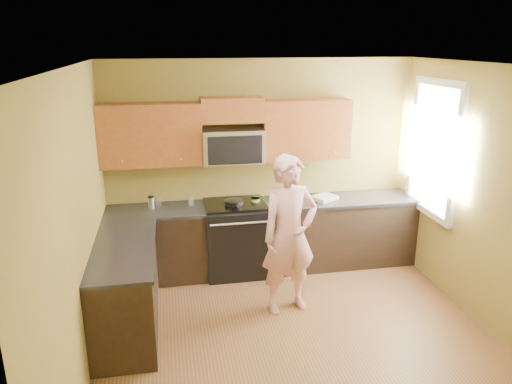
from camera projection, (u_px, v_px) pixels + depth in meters
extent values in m
plane|color=brown|center=(299.00, 342.00, 4.91)|extent=(4.00, 4.00, 0.00)
plane|color=white|center=(308.00, 66.00, 4.10)|extent=(4.00, 4.00, 0.00)
plane|color=olive|center=(261.00, 165.00, 6.38)|extent=(4.00, 0.00, 4.00)
plane|color=olive|center=(405.00, 343.00, 2.63)|extent=(4.00, 0.00, 4.00)
plane|color=olive|center=(77.00, 232.00, 4.15)|extent=(0.00, 4.00, 4.00)
plane|color=olive|center=(496.00, 204.00, 4.85)|extent=(0.00, 4.00, 4.00)
cube|color=black|center=(265.00, 237.00, 6.37)|extent=(4.00, 0.60, 0.88)
cube|color=black|center=(126.00, 290.00, 5.04)|extent=(0.60, 1.60, 0.88)
cube|color=black|center=(266.00, 205.00, 6.22)|extent=(4.00, 0.62, 0.04)
cube|color=black|center=(124.00, 249.00, 4.90)|extent=(0.62, 1.60, 0.04)
cube|color=brown|center=(232.00, 110.00, 5.93)|extent=(0.76, 0.33, 0.30)
imported|color=pink|center=(289.00, 235.00, 5.28)|extent=(0.72, 0.55, 1.78)
cube|color=#B27F47|center=(305.00, 201.00, 6.27)|extent=(0.12, 0.12, 0.01)
ellipsoid|color=silver|center=(289.00, 206.00, 6.02)|extent=(0.12, 0.13, 0.06)
ellipsoid|color=silver|center=(300.00, 200.00, 6.24)|extent=(0.16, 0.17, 0.07)
cube|color=white|center=(324.00, 198.00, 6.35)|extent=(0.38, 0.36, 0.05)
cylinder|color=silver|center=(159.00, 202.00, 6.08)|extent=(0.08, 0.08, 0.12)
cylinder|color=silver|center=(191.00, 201.00, 6.10)|extent=(0.08, 0.08, 0.12)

